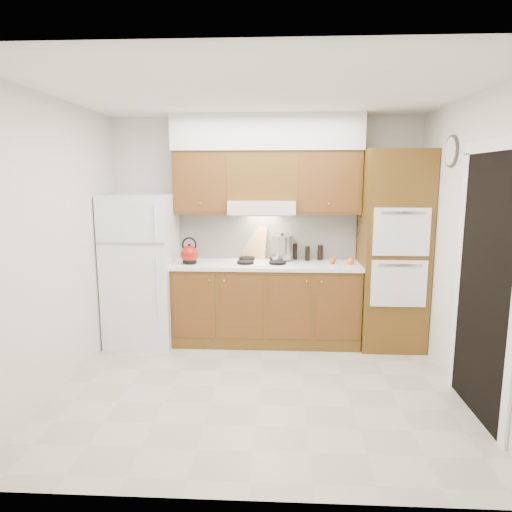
{
  "coord_description": "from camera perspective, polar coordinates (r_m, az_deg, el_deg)",
  "views": [
    {
      "loc": [
        0.17,
        -3.93,
        1.91
      ],
      "look_at": [
        -0.05,
        0.45,
        1.15
      ],
      "focal_mm": 32.0,
      "sensor_mm": 36.0,
      "label": 1
    }
  ],
  "objects": [
    {
      "name": "wall_clock",
      "position": [
        4.77,
        23.24,
        11.94
      ],
      "size": [
        0.02,
        0.3,
        0.3
      ],
      "primitive_type": "cylinder",
      "rotation": [
        0.0,
        1.57,
        0.0
      ],
      "color": "#3F3833",
      "rests_on": "wall_right"
    },
    {
      "name": "orange_far",
      "position": [
        5.24,
        9.54,
        -0.58
      ],
      "size": [
        0.08,
        0.08,
        0.07
      ],
      "primitive_type": "sphere",
      "rotation": [
        0.0,
        0.0,
        -0.1
      ],
      "color": "#EF5F0C",
      "rests_on": "countertop"
    },
    {
      "name": "doorway",
      "position": [
        4.02,
        26.61,
        -3.58
      ],
      "size": [
        0.02,
        0.9,
        2.1
      ],
      "primitive_type": "cube",
      "color": "black",
      "rests_on": "floor"
    },
    {
      "name": "cutting_board",
      "position": [
        5.44,
        -0.15,
        1.7
      ],
      "size": [
        0.3,
        0.18,
        0.38
      ],
      "primitive_type": "cube",
      "rotation": [
        -0.21,
        0.0,
        -0.33
      ],
      "color": "tan",
      "rests_on": "countertop"
    },
    {
      "name": "condiment_a",
      "position": [
        5.45,
        4.88,
        0.57
      ],
      "size": [
        0.05,
        0.05,
        0.19
      ],
      "primitive_type": "cylinder",
      "rotation": [
        0.0,
        0.0,
        -0.01
      ],
      "color": "black",
      "rests_on": "countertop"
    },
    {
      "name": "base_cabinets",
      "position": [
        5.34,
        1.26,
        -6.05
      ],
      "size": [
        2.11,
        0.6,
        0.9
      ],
      "primitive_type": "cube",
      "color": "brown",
      "rests_on": "floor"
    },
    {
      "name": "condiment_b",
      "position": [
        5.39,
        6.46,
        0.33
      ],
      "size": [
        0.07,
        0.07,
        0.17
      ],
      "primitive_type": "cylinder",
      "rotation": [
        0.0,
        0.0,
        -0.39
      ],
      "color": "black",
      "rests_on": "countertop"
    },
    {
      "name": "orange_near",
      "position": [
        5.24,
        11.76,
        -0.61
      ],
      "size": [
        0.1,
        0.1,
        0.08
      ],
      "primitive_type": "sphere",
      "rotation": [
        0.0,
        0.0,
        0.31
      ],
      "color": "orange",
      "rests_on": "countertop"
    },
    {
      "name": "cooktop",
      "position": [
        5.23,
        0.74,
        -0.79
      ],
      "size": [
        0.74,
        0.5,
        0.01
      ],
      "primitive_type": "cube",
      "color": "white",
      "rests_on": "countertop"
    },
    {
      "name": "backsplash",
      "position": [
        5.46,
        1.38,
        2.57
      ],
      "size": [
        2.11,
        0.03,
        0.56
      ],
      "primitive_type": "cube",
      "color": "white",
      "rests_on": "countertop"
    },
    {
      "name": "upper_cab_over_hood",
      "position": [
        5.27,
        0.81,
        9.99
      ],
      "size": [
        0.75,
        0.33,
        0.55
      ],
      "primitive_type": "cube",
      "color": "brown",
      "rests_on": "range_hood"
    },
    {
      "name": "countertop",
      "position": [
        5.22,
        1.28,
        -1.11
      ],
      "size": [
        2.13,
        0.62,
        0.04
      ],
      "primitive_type": "cube",
      "color": "white",
      "rests_on": "base_cabinets"
    },
    {
      "name": "soffit",
      "position": [
        5.28,
        1.38,
        15.16
      ],
      "size": [
        2.13,
        0.36,
        0.4
      ],
      "primitive_type": "cube",
      "color": "silver",
      "rests_on": "wall_back"
    },
    {
      "name": "floor",
      "position": [
        4.37,
        0.41,
        -16.07
      ],
      "size": [
        3.6,
        3.6,
        0.0
      ],
      "primitive_type": "plane",
      "color": "#BBB5A3",
      "rests_on": "ground"
    },
    {
      "name": "kettle",
      "position": [
        5.21,
        -8.31,
        0.23
      ],
      "size": [
        0.26,
        0.26,
        0.2
      ],
      "primitive_type": "sphere",
      "rotation": [
        0.0,
        0.0,
        -0.37
      ],
      "color": "#96120A",
      "rests_on": "countertop"
    },
    {
      "name": "stock_pot",
      "position": [
        5.31,
        3.28,
        1.08
      ],
      "size": [
        0.27,
        0.27,
        0.27
      ],
      "primitive_type": "cylinder",
      "rotation": [
        0.0,
        0.0,
        0.06
      ],
      "color": "#B8B8BD",
      "rests_on": "cooktop"
    },
    {
      "name": "range_hood",
      "position": [
        5.22,
        0.78,
        6.15
      ],
      "size": [
        0.75,
        0.45,
        0.15
      ],
      "primitive_type": "cube",
      "color": "silver",
      "rests_on": "wall_back"
    },
    {
      "name": "upper_cab_right",
      "position": [
        5.29,
        8.94,
        9.06
      ],
      "size": [
        0.73,
        0.33,
        0.7
      ],
      "primitive_type": "cube",
      "color": "brown",
      "rests_on": "wall_back"
    },
    {
      "name": "upper_cab_left",
      "position": [
        5.34,
        -6.7,
        9.12
      ],
      "size": [
        0.63,
        0.33,
        0.7
      ],
      "primitive_type": "cube",
      "color": "brown",
      "rests_on": "wall_back"
    },
    {
      "name": "condiment_c",
      "position": [
        5.45,
        8.01,
        0.43
      ],
      "size": [
        0.07,
        0.07,
        0.18
      ],
      "primitive_type": "cylinder",
      "rotation": [
        0.0,
        0.0,
        -0.21
      ],
      "color": "black",
      "rests_on": "countertop"
    },
    {
      "name": "oven_cabinet",
      "position": [
        5.32,
        16.69,
        0.66
      ],
      "size": [
        0.7,
        0.65,
        2.2
      ],
      "primitive_type": "cube",
      "color": "brown",
      "rests_on": "floor"
    },
    {
      "name": "fridge",
      "position": [
        5.41,
        -14.06,
        -1.66
      ],
      "size": [
        0.75,
        0.72,
        1.72
      ],
      "primitive_type": "cube",
      "color": "white",
      "rests_on": "floor"
    },
    {
      "name": "ceiling",
      "position": [
        3.99,
        0.45,
        19.78
      ],
      "size": [
        3.6,
        3.6,
        0.0
      ],
      "primitive_type": "plane",
      "color": "white",
      "rests_on": "wall_back"
    },
    {
      "name": "wall_back",
      "position": [
        5.47,
        1.12,
        3.42
      ],
      "size": [
        3.6,
        0.02,
        2.6
      ],
      "primitive_type": "cube",
      "color": "silver",
      "rests_on": "floor"
    },
    {
      "name": "wall_right",
      "position": [
        4.3,
        25.17,
        0.73
      ],
      "size": [
        0.02,
        3.0,
        2.6
      ],
      "primitive_type": "cube",
      "color": "silver",
      "rests_on": "floor"
    },
    {
      "name": "wall_left",
      "position": [
        4.44,
        -23.47,
        1.12
      ],
      "size": [
        0.02,
        3.0,
        2.6
      ],
      "primitive_type": "cube",
      "color": "silver",
      "rests_on": "floor"
    }
  ]
}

